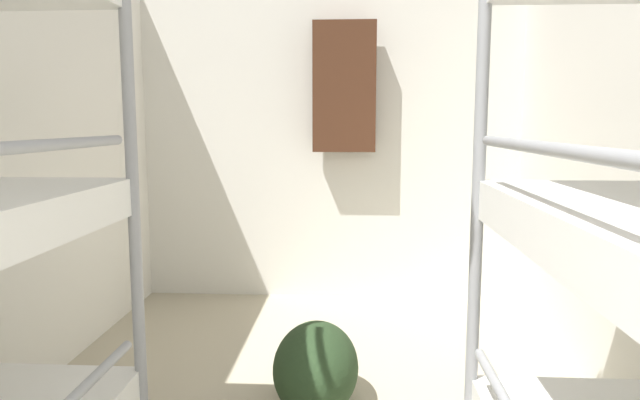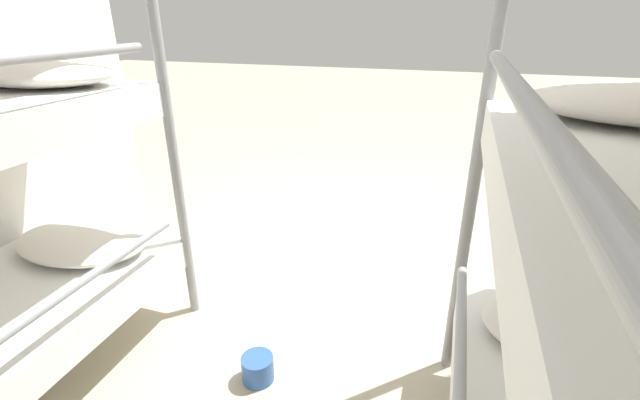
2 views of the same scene
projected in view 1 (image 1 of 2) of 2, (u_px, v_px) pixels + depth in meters
wall_back at (329, 147)px, 4.19m from camera, size 2.86×0.06×2.25m
duffel_bag at (316, 367)px, 2.60m from camera, size 0.39×0.60×0.39m
hanging_coat at (344, 87)px, 3.98m from camera, size 0.44×0.12×0.90m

